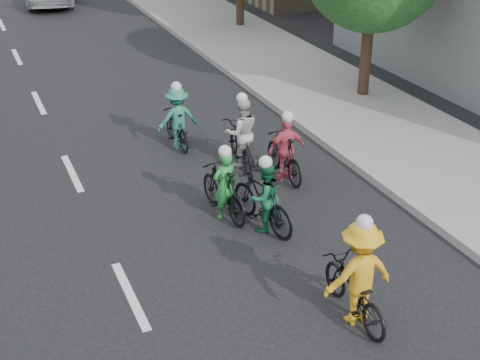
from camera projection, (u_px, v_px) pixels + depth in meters
ground at (130, 295)px, 11.13m from camera, size 120.00×120.00×0.00m
sidewalk_right at (285, 67)px, 22.11m from camera, size 4.00×80.00×0.15m
curb_right at (231, 74)px, 21.41m from camera, size 0.18×80.00×0.18m
cyclist_0 at (177, 122)px, 16.24m from camera, size 1.00×1.57×1.69m
cyclist_1 at (224, 190)px, 13.25m from camera, size 0.68×1.81×1.58m
cyclist_2 at (357, 281)px, 10.28m from camera, size 1.16×1.82×1.91m
cyclist_3 at (241, 139)px, 15.37m from camera, size 0.90×1.90×1.77m
cyclist_4 at (263, 200)px, 12.80m from camera, size 0.90×1.93×1.57m
cyclist_5 at (285, 153)px, 14.73m from camera, size 0.87×1.75×1.62m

